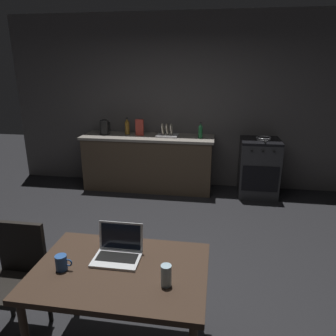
{
  "coord_description": "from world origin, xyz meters",
  "views": [
    {
      "loc": [
        0.63,
        -2.72,
        2.0
      ],
      "look_at": [
        0.06,
        0.95,
        0.81
      ],
      "focal_mm": 34.11,
      "sensor_mm": 36.0,
      "label": 1
    }
  ],
  "objects_px": {
    "dining_table": "(121,278)",
    "frying_pan": "(264,138)",
    "stove_oven": "(258,167)",
    "dish_rack": "(167,134)",
    "laptop": "(118,252)",
    "electric_kettle": "(104,127)",
    "bottle_b": "(127,126)",
    "chair": "(17,274)",
    "drinking_glass": "(166,275)",
    "cereal_box": "(140,127)",
    "bottle": "(201,131)",
    "coffee_mug": "(62,263)"
  },
  "relations": [
    {
      "from": "dining_table",
      "to": "dish_rack",
      "type": "distance_m",
      "value": 3.29
    },
    {
      "from": "electric_kettle",
      "to": "frying_pan",
      "type": "height_order",
      "value": "electric_kettle"
    },
    {
      "from": "electric_kettle",
      "to": "cereal_box",
      "type": "distance_m",
      "value": 0.59
    },
    {
      "from": "electric_kettle",
      "to": "cereal_box",
      "type": "bearing_deg",
      "value": 1.93
    },
    {
      "from": "bottle_b",
      "to": "stove_oven",
      "type": "bearing_deg",
      "value": -2.18
    },
    {
      "from": "dining_table",
      "to": "bottle",
      "type": "bearing_deg",
      "value": 84.06
    },
    {
      "from": "frying_pan",
      "to": "bottle_b",
      "type": "relative_size",
      "value": 1.44
    },
    {
      "from": "chair",
      "to": "electric_kettle",
      "type": "bearing_deg",
      "value": 95.55
    },
    {
      "from": "drinking_glass",
      "to": "bottle_b",
      "type": "distance_m",
      "value": 3.69
    },
    {
      "from": "stove_oven",
      "to": "electric_kettle",
      "type": "xyz_separation_m",
      "value": [
        -2.53,
        0.0,
        0.57
      ]
    },
    {
      "from": "stove_oven",
      "to": "cereal_box",
      "type": "xyz_separation_m",
      "value": [
        -1.94,
        0.02,
        0.59
      ]
    },
    {
      "from": "laptop",
      "to": "cereal_box",
      "type": "bearing_deg",
      "value": 104.54
    },
    {
      "from": "bottle",
      "to": "drinking_glass",
      "type": "xyz_separation_m",
      "value": [
        -0.01,
        -3.34,
        -0.24
      ]
    },
    {
      "from": "chair",
      "to": "electric_kettle",
      "type": "distance_m",
      "value": 3.23
    },
    {
      "from": "dish_rack",
      "to": "cereal_box",
      "type": "bearing_deg",
      "value": 177.52
    },
    {
      "from": "stove_oven",
      "to": "cereal_box",
      "type": "relative_size",
      "value": 3.41
    },
    {
      "from": "dining_table",
      "to": "frying_pan",
      "type": "bearing_deg",
      "value": 68.04
    },
    {
      "from": "dish_rack",
      "to": "frying_pan",
      "type": "bearing_deg",
      "value": -1.13
    },
    {
      "from": "frying_pan",
      "to": "cereal_box",
      "type": "distance_m",
      "value": 1.97
    },
    {
      "from": "stove_oven",
      "to": "bottle_b",
      "type": "distance_m",
      "value": 2.24
    },
    {
      "from": "dining_table",
      "to": "cereal_box",
      "type": "xyz_separation_m",
      "value": [
        -0.66,
        3.29,
        0.4
      ]
    },
    {
      "from": "electric_kettle",
      "to": "bottle_b",
      "type": "distance_m",
      "value": 0.38
    },
    {
      "from": "dining_table",
      "to": "frying_pan",
      "type": "distance_m",
      "value": 3.51
    },
    {
      "from": "frying_pan",
      "to": "coffee_mug",
      "type": "height_order",
      "value": "frying_pan"
    },
    {
      "from": "bottle",
      "to": "coffee_mug",
      "type": "xyz_separation_m",
      "value": [
        -0.71,
        -3.29,
        -0.26
      ]
    },
    {
      "from": "stove_oven",
      "to": "dining_table",
      "type": "bearing_deg",
      "value": -111.28
    },
    {
      "from": "stove_oven",
      "to": "dish_rack",
      "type": "distance_m",
      "value": 1.56
    },
    {
      "from": "cereal_box",
      "to": "bottle_b",
      "type": "height_order",
      "value": "bottle_b"
    },
    {
      "from": "laptop",
      "to": "drinking_glass",
      "type": "xyz_separation_m",
      "value": [
        0.38,
        -0.24,
        0.02
      ]
    },
    {
      "from": "frying_pan",
      "to": "cereal_box",
      "type": "xyz_separation_m",
      "value": [
        -1.97,
        0.05,
        0.11
      ]
    },
    {
      "from": "laptop",
      "to": "dish_rack",
      "type": "bearing_deg",
      "value": 96.35
    },
    {
      "from": "stove_oven",
      "to": "chair",
      "type": "height_order",
      "value": "stove_oven"
    },
    {
      "from": "laptop",
      "to": "electric_kettle",
      "type": "bearing_deg",
      "value": 114.56
    },
    {
      "from": "chair",
      "to": "drinking_glass",
      "type": "relative_size",
      "value": 6.33
    },
    {
      "from": "chair",
      "to": "cereal_box",
      "type": "bearing_deg",
      "value": 84.86
    },
    {
      "from": "frying_pan",
      "to": "drinking_glass",
      "type": "distance_m",
      "value": 3.5
    },
    {
      "from": "frying_pan",
      "to": "electric_kettle",
      "type": "bearing_deg",
      "value": 179.33
    },
    {
      "from": "chair",
      "to": "drinking_glass",
      "type": "height_order",
      "value": "chair"
    },
    {
      "from": "drinking_glass",
      "to": "electric_kettle",
      "type": "bearing_deg",
      "value": 115.07
    },
    {
      "from": "coffee_mug",
      "to": "dish_rack",
      "type": "distance_m",
      "value": 3.35
    },
    {
      "from": "drinking_glass",
      "to": "bottle_b",
      "type": "relative_size",
      "value": 0.5
    },
    {
      "from": "coffee_mug",
      "to": "cereal_box",
      "type": "xyz_separation_m",
      "value": [
        -0.29,
        3.36,
        0.27
      ]
    },
    {
      "from": "bottle",
      "to": "dish_rack",
      "type": "height_order",
      "value": "bottle"
    },
    {
      "from": "electric_kettle",
      "to": "frying_pan",
      "type": "xyz_separation_m",
      "value": [
        2.56,
        -0.03,
        -0.09
      ]
    },
    {
      "from": "dining_table",
      "to": "electric_kettle",
      "type": "height_order",
      "value": "electric_kettle"
    },
    {
      "from": "drinking_glass",
      "to": "bottle_b",
      "type": "xyz_separation_m",
      "value": [
        -1.22,
        3.47,
        0.25
      ]
    },
    {
      "from": "drinking_glass",
      "to": "cereal_box",
      "type": "height_order",
      "value": "cereal_box"
    },
    {
      "from": "drinking_glass",
      "to": "bottle_b",
      "type": "bearing_deg",
      "value": 109.37
    },
    {
      "from": "dish_rack",
      "to": "coffee_mug",
      "type": "bearing_deg",
      "value": -92.95
    },
    {
      "from": "cereal_box",
      "to": "drinking_glass",
      "type": "bearing_deg",
      "value": -73.78
    }
  ]
}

